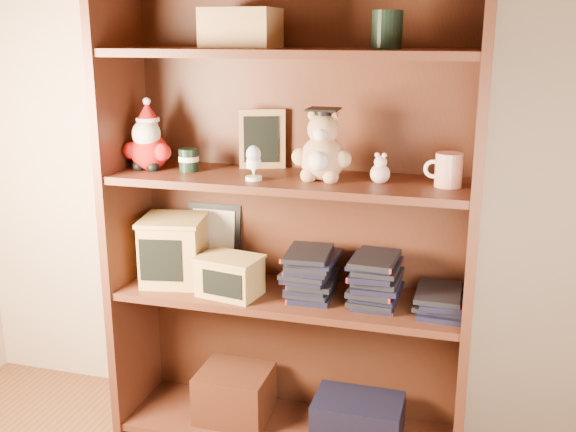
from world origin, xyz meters
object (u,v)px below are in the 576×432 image
at_px(teacher_mug, 448,170).
at_px(treats_box, 174,249).
at_px(grad_teddy_bear, 322,152).
at_px(bookcase, 291,224).

height_order(teacher_mug, treats_box, teacher_mug).
xyz_separation_m(grad_teddy_bear, treats_box, (-0.53, 0.01, -0.37)).
bearing_deg(grad_teddy_bear, treats_box, 179.35).
distance_m(bookcase, teacher_mug, 0.55).
bearing_deg(treats_box, teacher_mug, 0.06).
bearing_deg(bookcase, teacher_mug, -5.78).
xyz_separation_m(bookcase, grad_teddy_bear, (0.12, -0.06, 0.26)).
relative_size(grad_teddy_bear, teacher_mug, 1.99).
bearing_deg(bookcase, grad_teddy_bear, -26.39).
bearing_deg(bookcase, treats_box, -172.84).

